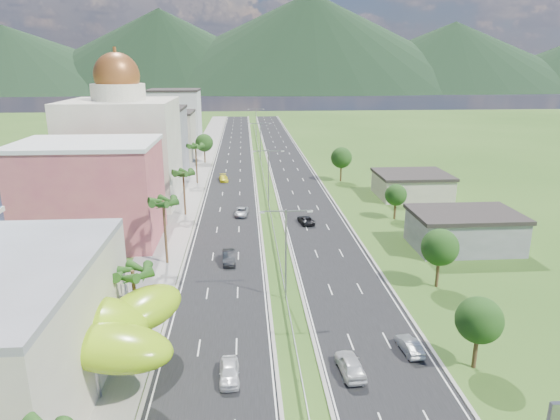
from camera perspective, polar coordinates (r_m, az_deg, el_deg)
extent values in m
plane|color=#2D5119|center=(51.05, 1.61, -15.10)|extent=(500.00, 500.00, 0.00)
cube|color=black|center=(135.96, -5.33, 5.05)|extent=(11.00, 260.00, 0.04)
cube|color=black|center=(136.45, 1.00, 5.16)|extent=(11.00, 260.00, 0.04)
cube|color=gray|center=(136.49, -9.34, 4.97)|extent=(7.00, 260.00, 0.12)
cube|color=gray|center=(118.28, -1.85, 3.69)|extent=(0.08, 216.00, 0.28)
cube|color=gray|center=(218.92, -2.96, 9.51)|extent=(0.10, 0.12, 0.70)
cylinder|color=gray|center=(57.52, 0.66, -5.19)|extent=(0.20, 0.20, 11.00)
cube|color=gray|center=(55.69, -0.79, -0.15)|extent=(2.88, 0.12, 0.12)
cube|color=gray|center=(55.92, 2.15, -0.09)|extent=(2.88, 0.12, 0.12)
cube|color=silver|center=(55.66, -2.11, -0.28)|extent=(0.60, 0.25, 0.18)
cube|color=silver|center=(56.10, 3.45, -0.16)|extent=(0.60, 0.25, 0.18)
cylinder|color=gray|center=(95.76, -1.33, 3.65)|extent=(0.20, 0.20, 11.00)
cube|color=gray|center=(94.67, -2.23, 6.76)|extent=(2.88, 0.12, 0.12)
cube|color=gray|center=(94.81, -0.48, 6.79)|extent=(2.88, 0.12, 0.12)
cube|color=silver|center=(94.66, -3.01, 6.69)|extent=(0.60, 0.25, 0.18)
cube|color=silver|center=(94.92, 0.30, 6.74)|extent=(0.60, 0.25, 0.18)
cylinder|color=gray|center=(139.97, -2.26, 7.72)|extent=(0.20, 0.20, 11.00)
cube|color=gray|center=(139.22, -2.88, 9.86)|extent=(2.88, 0.12, 0.12)
cube|color=gray|center=(139.32, -1.68, 9.88)|extent=(2.88, 0.12, 0.12)
cube|color=silver|center=(139.21, -3.42, 9.81)|extent=(0.60, 0.25, 0.18)
cube|color=silver|center=(139.39, -1.15, 9.85)|extent=(0.60, 0.25, 0.18)
cylinder|color=gray|center=(184.56, -2.74, 9.83)|extent=(0.20, 0.20, 11.00)
cube|color=gray|center=(183.99, -3.23, 11.46)|extent=(2.88, 0.12, 0.12)
cube|color=gray|center=(184.06, -2.31, 11.47)|extent=(2.88, 0.12, 0.12)
cube|color=silver|center=(183.98, -3.63, 11.42)|extent=(0.60, 0.25, 0.18)
cube|color=silver|center=(184.12, -1.90, 11.45)|extent=(0.60, 0.25, 0.18)
cylinder|color=gray|center=(51.90, -26.41, -13.86)|extent=(0.50, 0.50, 4.00)
cylinder|color=gray|center=(45.63, -20.25, -17.48)|extent=(0.50, 0.50, 4.00)
cylinder|color=gray|center=(44.60, -26.56, -19.15)|extent=(0.50, 0.50, 4.00)
cylinder|color=gray|center=(49.23, -16.36, -14.41)|extent=(0.50, 0.50, 4.00)
cube|color=#B34958|center=(81.16, -20.83, 1.66)|extent=(20.00, 15.00, 15.00)
cube|color=beige|center=(102.42, -17.44, 6.30)|extent=(20.00, 20.00, 20.00)
cylinder|color=beige|center=(101.18, -18.01, 12.72)|extent=(10.00, 10.00, 3.00)
sphere|color=brown|center=(101.07, -18.16, 14.41)|extent=(8.40, 8.40, 8.40)
cube|color=slate|center=(126.70, -14.43, 7.44)|extent=(16.00, 15.00, 16.00)
cube|color=#B7AB97|center=(148.39, -12.94, 8.20)|extent=(16.00, 15.00, 13.00)
cube|color=silver|center=(170.69, -11.87, 10.15)|extent=(16.00, 15.00, 18.00)
cube|color=slate|center=(79.40, 20.29, -2.36)|extent=(15.00, 10.00, 5.00)
cube|color=#B7AB97|center=(107.01, 14.82, 2.65)|extent=(14.00, 12.00, 4.40)
cylinder|color=#47301C|center=(51.94, -16.17, -10.49)|extent=(0.36, 0.36, 7.50)
cylinder|color=#47301C|center=(69.82, -12.97, -2.54)|extent=(0.36, 0.36, 9.00)
cylinder|color=#47301C|center=(91.81, -10.88, 1.83)|extent=(0.36, 0.36, 8.00)
cylinder|color=#47301C|center=(115.97, -9.53, 5.13)|extent=(0.36, 0.36, 8.80)
cylinder|color=#47301C|center=(140.82, -8.60, 6.34)|extent=(0.40, 0.40, 4.90)
sphere|color=#214716|center=(140.31, -8.65, 7.61)|extent=(4.90, 4.90, 4.90)
cylinder|color=#47301C|center=(49.91, 21.48, -14.35)|extent=(0.40, 0.40, 4.20)
sphere|color=#214716|center=(48.64, 21.81, -11.60)|extent=(4.20, 4.20, 4.20)
cylinder|color=#47301C|center=(64.85, 17.59, -6.50)|extent=(0.40, 0.40, 4.55)
sphere|color=#214716|center=(63.80, 17.81, -4.08)|extent=(4.55, 4.55, 4.55)
cylinder|color=#47301C|center=(90.84, 13.01, 0.18)|extent=(0.40, 0.40, 3.85)
sphere|color=#214716|center=(90.20, 13.11, 1.69)|extent=(3.85, 3.85, 3.85)
cylinder|color=#47301C|center=(118.01, 6.98, 4.46)|extent=(0.40, 0.40, 4.90)
sphere|color=#214716|center=(117.41, 7.03, 5.96)|extent=(4.90, 4.90, 4.90)
imported|color=silver|center=(46.04, -5.81, -17.91)|extent=(1.88, 4.40, 1.48)
imported|color=black|center=(69.88, -5.88, -5.36)|extent=(1.98, 4.99, 1.62)
imported|color=#A3A6AB|center=(91.02, -4.42, -0.20)|extent=(2.70, 5.07, 1.36)
imported|color=gold|center=(118.11, -6.47, 3.64)|extent=(2.51, 5.01, 1.40)
imported|color=silver|center=(46.98, 8.04, -17.09)|extent=(2.30, 5.01, 1.66)
imported|color=#9A9EA2|center=(51.04, 14.58, -14.75)|extent=(1.81, 4.24, 1.36)
imported|color=black|center=(86.31, 2.98, -1.11)|extent=(2.89, 5.02, 1.32)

